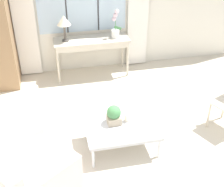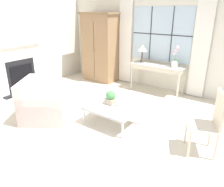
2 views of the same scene
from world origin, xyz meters
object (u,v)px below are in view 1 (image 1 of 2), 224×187
at_px(armchair_upholstered, 26,177).
at_px(console_table, 91,43).
at_px(coffee_table, 122,128).
at_px(potted_plant_small, 114,115).
at_px(potted_orchid, 115,28).
at_px(pillar_candle, 128,118).
at_px(table_lamp, 64,22).

bearing_deg(armchair_upholstered, console_table, 66.55).
relative_size(coffee_table, potted_plant_small, 3.61).
distance_m(potted_orchid, armchair_upholstered, 3.27).
bearing_deg(pillar_candle, potted_orchid, 82.21).
relative_size(potted_orchid, coffee_table, 0.54).
bearing_deg(coffee_table, armchair_upholstered, -155.33).
bearing_deg(potted_orchid, console_table, 176.85).
xyz_separation_m(console_table, potted_plant_small, (-0.02, -2.09, -0.16)).
xyz_separation_m(armchair_upholstered, pillar_candle, (1.38, 0.67, 0.14)).
bearing_deg(pillar_candle, table_lamp, 107.28).
distance_m(console_table, potted_plant_small, 2.10).
bearing_deg(potted_plant_small, table_lamp, 102.35).
xyz_separation_m(table_lamp, coffee_table, (0.55, -2.19, -0.79)).
xyz_separation_m(console_table, pillar_candle, (0.18, -2.10, -0.24)).
xyz_separation_m(potted_orchid, potted_plant_small, (-0.48, -2.07, -0.43)).
relative_size(console_table, potted_orchid, 2.60).
height_order(console_table, coffee_table, console_table).
height_order(potted_plant_small, pillar_candle, potted_plant_small).
bearing_deg(potted_orchid, potted_plant_small, -103.02).
distance_m(table_lamp, armchair_upholstered, 2.99).
height_order(console_table, table_lamp, table_lamp).
relative_size(coffee_table, pillar_candle, 7.84).
bearing_deg(potted_plant_small, console_table, 89.47).
xyz_separation_m(console_table, potted_orchid, (0.46, -0.03, 0.28)).
height_order(table_lamp, potted_plant_small, table_lamp).
xyz_separation_m(potted_orchid, pillar_candle, (-0.28, -2.07, -0.52)).
height_order(console_table, pillar_candle, console_table).
height_order(table_lamp, pillar_candle, table_lamp).
relative_size(armchair_upholstered, potted_plant_small, 4.50).
height_order(console_table, potted_orchid, potted_orchid).
relative_size(table_lamp, potted_orchid, 0.89).
distance_m(console_table, coffee_table, 2.21).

